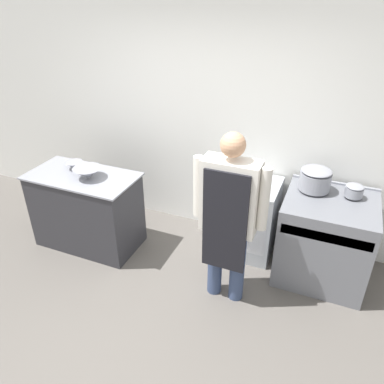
# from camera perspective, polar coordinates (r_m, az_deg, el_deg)

# --- Properties ---
(ground_plane) EXTENTS (14.00, 14.00, 0.00)m
(ground_plane) POSITION_cam_1_polar(r_m,az_deg,el_deg) (3.56, -8.34, -21.04)
(ground_plane) COLOR #5B5651
(wall_back) EXTENTS (8.00, 0.05, 2.70)m
(wall_back) POSITION_cam_1_polar(r_m,az_deg,el_deg) (4.27, 3.60, 10.52)
(wall_back) COLOR white
(wall_back) RESTS_ON ground_plane
(prep_counter) EXTENTS (1.21, 0.64, 0.89)m
(prep_counter) POSITION_cam_1_polar(r_m,az_deg,el_deg) (4.45, -15.68, -2.65)
(prep_counter) COLOR #2D2D33
(prep_counter) RESTS_ON ground_plane
(stove) EXTENTS (0.87, 0.79, 0.92)m
(stove) POSITION_cam_1_polar(r_m,az_deg,el_deg) (4.05, 19.51, -6.75)
(stove) COLOR slate
(stove) RESTS_ON ground_plane
(fridge_unit) EXTENTS (0.57, 0.59, 0.85)m
(fridge_unit) POSITION_cam_1_polar(r_m,az_deg,el_deg) (4.24, 8.81, -3.88)
(fridge_unit) COLOR #A8ADB2
(fridge_unit) RESTS_ON ground_plane
(person_cook) EXTENTS (0.68, 0.24, 1.70)m
(person_cook) POSITION_cam_1_polar(r_m,az_deg,el_deg) (3.29, 5.65, -2.97)
(person_cook) COLOR #38476B
(person_cook) RESTS_ON ground_plane
(mixing_bowl) EXTENTS (0.31, 0.31, 0.12)m
(mixing_bowl) POSITION_cam_1_polar(r_m,az_deg,el_deg) (4.14, -15.62, 2.81)
(mixing_bowl) COLOR gray
(mixing_bowl) RESTS_ON prep_counter
(small_bowl) EXTENTS (0.20, 0.20, 0.08)m
(small_bowl) POSITION_cam_1_polar(r_m,az_deg,el_deg) (4.41, -17.51, 3.92)
(small_bowl) COLOR gray
(small_bowl) RESTS_ON prep_counter
(stock_pot) EXTENTS (0.30, 0.30, 0.23)m
(stock_pot) POSITION_cam_1_polar(r_m,az_deg,el_deg) (3.88, 18.28, 1.93)
(stock_pot) COLOR gray
(stock_pot) RESTS_ON stove
(sauce_pot) EXTENTS (0.17, 0.17, 0.12)m
(sauce_pot) POSITION_cam_1_polar(r_m,az_deg,el_deg) (3.91, 23.47, 0.21)
(sauce_pot) COLOR gray
(sauce_pot) RESTS_ON stove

